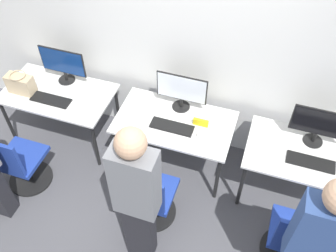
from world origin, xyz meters
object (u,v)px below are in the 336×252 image
Objects in this scene: keyboard_right at (311,162)px; office_chair_right at (292,240)px; keyboard_left at (51,100)px; keyboard_center at (172,127)px; person_right at (311,247)px; monitor_left at (63,64)px; office_chair_left at (20,164)px; mouse_left at (75,107)px; handbag at (21,84)px; mouse_center at (200,134)px; office_chair_center at (151,199)px; monitor_right at (320,125)px; monitor_center at (182,91)px; person_center at (137,197)px.

office_chair_right is at bearing -91.51° from keyboard_right.
keyboard_left and keyboard_center have the same top height.
office_chair_right is 0.49× the size of person_right.
monitor_left is at bearing 167.25° from keyboard_center.
office_chair_left is 0.49× the size of person_right.
mouse_left is 2.55m from office_chair_right.
office_chair_left is at bearing -178.88° from office_chair_right.
mouse_left is 0.20× the size of keyboard_center.
handbag reaches higher than office_chair_left.
handbag is at bearing -179.43° from keyboard_center.
mouse_center is at bearing 137.18° from person_right.
keyboard_left is 1.39m from keyboard_center.
office_chair_center is at bearing -20.15° from handbag.
office_chair_center is 1.78m from monitor_right.
keyboard_right is at bearing -13.30° from monitor_center.
keyboard_center is at bearing 92.24° from person_center.
office_chair_right is (2.76, -0.61, -0.37)m from keyboard_left.
monitor_center is at bearing 132.23° from mouse_center.
office_chair_left is 1.47m from office_chair_center.
office_chair_left is 0.49× the size of person_center.
handbag is at bearing 168.45° from office_chair_right.
person_right is (2.78, -1.34, 0.04)m from monitor_left.
monitor_right is 3.17m from handbag.
monitor_center is at bearing 136.04° from person_right.
office_chair_center is (1.09, -0.59, -0.37)m from mouse_left.
person_right is at bearing -89.94° from monitor_right.
keyboard_center and keyboard_right have the same top height.
person_center reaches higher than mouse_left.
monitor_left and monitor_right have the same top height.
mouse_center is 0.20× the size of keyboard_right.
office_chair_center is (0.00, -0.66, -0.37)m from keyboard_center.
monitor_left is 1.19m from office_chair_left.
monitor_right is at bearing 33.97° from office_chair_center.
office_chair_center is (-0.30, -0.65, -0.37)m from mouse_center.
keyboard_right is (1.09, 0.00, -0.01)m from mouse_center.
person_right reaches higher than office_chair_center.
monitor_left is 0.30× the size of person_right.
keyboard_left is at bearing 175.26° from mouse_left.
office_chair_left is at bearing -94.20° from monitor_left.
person_center is 1.52m from office_chair_right.
monitor_right is at bearing 88.95° from office_chair_right.
person_center is 1.88m from monitor_right.
mouse_left is at bearing 166.54° from office_chair_right.
monitor_left reaches higher than mouse_left.
mouse_left is 1.39m from mouse_center.
office_chair_right is at bearing -11.55° from handbag.
person_center reaches higher than keyboard_center.
monitor_left is 3.09m from person_right.
monitor_center reaches higher than keyboard_right.
person_center is (0.04, -1.03, 0.26)m from keyboard_center.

